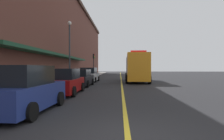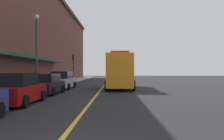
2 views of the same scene
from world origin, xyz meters
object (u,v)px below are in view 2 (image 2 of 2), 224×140
at_px(parked_car_3, 62,81).
at_px(traffic_light_near, 73,63).
at_px(utility_truck, 120,72).
at_px(street_lamp_left, 37,43).
at_px(parked_car_1, 19,90).
at_px(parked_car_2, 47,84).

relative_size(parked_car_3, traffic_light_near, 1.03).
xyz_separation_m(utility_truck, street_lamp_left, (-7.84, -2.29, 2.67)).
distance_m(parked_car_3, street_lamp_left, 4.58).
bearing_deg(traffic_light_near, parked_car_3, -84.28).
xyz_separation_m(parked_car_3, traffic_light_near, (-1.24, 12.41, 2.33)).
distance_m(parked_car_1, traffic_light_near, 23.27).
relative_size(parked_car_1, traffic_light_near, 0.99).
relative_size(parked_car_1, utility_truck, 0.52).
xyz_separation_m(parked_car_1, parked_car_3, (-0.19, 10.70, 0.03)).
distance_m(street_lamp_left, traffic_light_near, 14.62).
bearing_deg(parked_car_1, traffic_light_near, 3.24).
height_order(utility_truck, traffic_light_near, traffic_light_near).
relative_size(parked_car_2, traffic_light_near, 1.04).
relative_size(parked_car_2, street_lamp_left, 0.64).
bearing_deg(parked_car_2, traffic_light_near, 5.29).
distance_m(parked_car_1, street_lamp_left, 9.52).
distance_m(parked_car_2, street_lamp_left, 5.32).
bearing_deg(street_lamp_left, parked_car_2, -59.22).
distance_m(parked_car_1, parked_car_2, 5.22).
xyz_separation_m(parked_car_2, street_lamp_left, (-1.98, 3.33, 3.64)).
bearing_deg(parked_car_3, traffic_light_near, 7.12).
distance_m(parked_car_2, utility_truck, 8.18).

